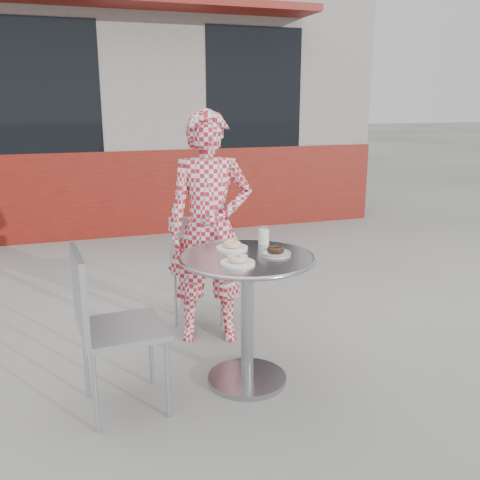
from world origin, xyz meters
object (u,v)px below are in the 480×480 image
object	(u,v)px
chair_left	(122,361)
plate_near	(238,260)
seated_person	(209,228)
plate_far	(232,246)
bistro_table	(247,288)
chair_far	(201,287)
milk_cup	(264,236)
plate_checker	(276,252)

from	to	relation	value
chair_left	plate_near	xyz separation A→B (m)	(0.60, -0.07, 0.50)
seated_person	plate_far	distance (m)	0.49
bistro_table	plate_far	size ratio (longest dim) A/B	4.17
chair_far	plate_far	bearing A→B (deg)	108.37
bistro_table	chair_far	size ratio (longest dim) A/B	0.94
plate_far	plate_near	world-z (taller)	same
plate_far	milk_cup	size ratio (longest dim) A/B	1.71
seated_person	milk_cup	size ratio (longest dim) A/B	14.41
bistro_table	chair_left	distance (m)	0.76
plate_checker	plate_near	bearing A→B (deg)	-158.21
seated_person	milk_cup	bearing A→B (deg)	-51.10
plate_far	plate_near	distance (m)	0.29
chair_left	milk_cup	distance (m)	1.05
chair_far	chair_left	size ratio (longest dim) A/B	0.92
plate_far	plate_checker	distance (m)	0.26
plate_near	plate_far	bearing A→B (deg)	78.14
seated_person	plate_far	xyz separation A→B (m)	(-0.00, -0.49, 0.01)
bistro_table	chair_far	bearing A→B (deg)	91.11
chair_left	plate_near	distance (m)	0.79
plate_far	milk_cup	world-z (taller)	milk_cup
chair_left	plate_checker	bearing A→B (deg)	-91.95
plate_near	chair_left	bearing A→B (deg)	173.46
chair_left	plate_far	world-z (taller)	chair_left
bistro_table	seated_person	size ratio (longest dim) A/B	0.50
bistro_table	chair_left	world-z (taller)	chair_left
chair_left	seated_person	xyz separation A→B (m)	(0.66, 0.70, 0.49)
chair_far	plate_checker	xyz separation A→B (m)	(0.17, -0.99, 0.52)
chair_left	milk_cup	xyz separation A→B (m)	(0.87, 0.25, 0.53)
chair_far	plate_far	xyz separation A→B (m)	(-0.02, -0.81, 0.52)
bistro_table	seated_person	bearing A→B (deg)	92.96
plate_far	plate_near	xyz separation A→B (m)	(-0.06, -0.28, 0.00)
chair_far	milk_cup	distance (m)	0.96
chair_left	bistro_table	bearing A→B (deg)	-89.93
chair_left	plate_checker	size ratio (longest dim) A/B	5.15
chair_far	plate_checker	size ratio (longest dim) A/B	4.75
seated_person	plate_near	distance (m)	0.77
bistro_table	milk_cup	size ratio (longest dim) A/B	7.14
milk_cup	plate_near	bearing A→B (deg)	-129.56
seated_person	plate_checker	world-z (taller)	seated_person
plate_far	seated_person	bearing A→B (deg)	89.71
chair_far	seated_person	distance (m)	0.61
bistro_table	chair_far	world-z (taller)	chair_far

